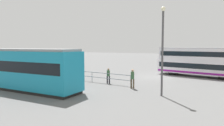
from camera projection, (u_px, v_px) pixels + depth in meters
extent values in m
plane|color=#616161|center=(155.00, 77.00, 25.47)|extent=(160.00, 160.00, 0.00)
cube|color=silver|center=(200.00, 67.00, 25.82)|extent=(10.73, 4.44, 1.70)
cube|color=silver|center=(200.00, 54.00, 25.69)|extent=(10.41, 4.28, 1.52)
cube|color=black|center=(200.00, 66.00, 25.80)|extent=(10.23, 4.37, 0.64)
cube|color=black|center=(200.00, 54.00, 25.68)|extent=(9.90, 4.21, 0.60)
cube|color=#8C198C|center=(199.00, 72.00, 25.87)|extent=(10.53, 4.44, 0.24)
cube|color=#B2B2B7|center=(200.00, 48.00, 25.62)|extent=(10.41, 4.28, 0.10)
cylinder|color=black|center=(175.00, 71.00, 27.95)|extent=(1.45, 2.60, 1.00)
cube|color=teal|center=(7.00, 68.00, 19.10)|extent=(16.00, 2.97, 3.18)
cube|color=black|center=(6.00, 64.00, 19.08)|extent=(15.37, 2.98, 0.90)
cube|color=gray|center=(6.00, 50.00, 18.96)|extent=(15.68, 2.76, 0.20)
cube|color=black|center=(7.00, 86.00, 19.25)|extent=(15.68, 2.83, 0.25)
cylinder|color=black|center=(109.00, 80.00, 21.12)|extent=(0.14, 0.14, 0.77)
cylinder|color=black|center=(107.00, 80.00, 21.15)|extent=(0.14, 0.14, 0.77)
cylinder|color=#335938|center=(108.00, 73.00, 21.08)|extent=(0.41, 0.41, 0.59)
sphere|color=#8C6647|center=(108.00, 69.00, 21.04)|extent=(0.21, 0.21, 0.21)
cylinder|color=#4C3F2D|center=(134.00, 84.00, 18.54)|extent=(0.14, 0.14, 0.87)
cylinder|color=#4C3F2D|center=(131.00, 84.00, 18.62)|extent=(0.14, 0.14, 0.87)
cylinder|color=#335938|center=(132.00, 75.00, 18.52)|extent=(0.36, 0.36, 0.67)
sphere|color=tan|center=(133.00, 70.00, 18.48)|extent=(0.24, 0.24, 0.24)
cube|color=gray|center=(92.00, 72.00, 22.06)|extent=(9.43, 0.73, 0.06)
cube|color=gray|center=(92.00, 77.00, 22.10)|extent=(9.43, 0.73, 0.06)
cylinder|color=gray|center=(131.00, 81.00, 19.53)|extent=(0.07, 0.07, 1.05)
cylinder|color=gray|center=(92.00, 77.00, 22.10)|extent=(0.07, 0.07, 1.05)
cylinder|color=gray|center=(61.00, 74.00, 24.67)|extent=(0.07, 0.07, 1.05)
cylinder|color=slate|center=(65.00, 69.00, 22.93)|extent=(0.10, 0.10, 2.50)
cube|color=white|center=(64.00, 62.00, 22.83)|extent=(1.22, 0.14, 0.68)
cylinder|color=#4C4C51|center=(162.00, 54.00, 15.58)|extent=(0.16, 0.16, 6.49)
sphere|color=#F2EFCC|center=(163.00, 9.00, 15.30)|extent=(0.36, 0.36, 0.36)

